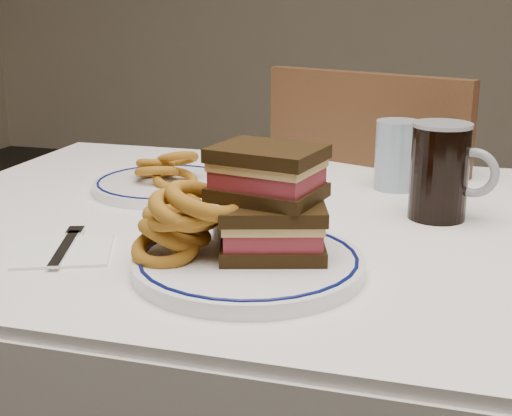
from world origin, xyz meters
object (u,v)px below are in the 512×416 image
(beer_mug, at_px, (442,171))
(far_plate, at_px, (166,185))
(main_plate, at_px, (249,263))
(chair_far, at_px, (384,263))
(reuben_sandwich, at_px, (270,201))

(beer_mug, relative_size, far_plate, 0.58)
(main_plate, bearing_deg, beer_mug, 53.57)
(main_plate, distance_m, beer_mug, 0.36)
(main_plate, distance_m, far_plate, 0.40)
(chair_far, distance_m, far_plate, 0.58)
(chair_far, relative_size, far_plate, 3.78)
(reuben_sandwich, xyz_separation_m, far_plate, (-0.26, 0.29, -0.07))
(main_plate, relative_size, beer_mug, 1.95)
(chair_far, height_order, main_plate, chair_far)
(beer_mug, xyz_separation_m, far_plate, (-0.45, 0.04, -0.06))
(reuben_sandwich, bearing_deg, chair_far, 83.74)
(main_plate, xyz_separation_m, reuben_sandwich, (0.02, 0.03, 0.07))
(far_plate, bearing_deg, main_plate, -52.72)
(main_plate, relative_size, reuben_sandwich, 1.80)
(chair_far, bearing_deg, reuben_sandwich, -96.26)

